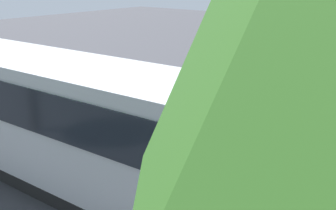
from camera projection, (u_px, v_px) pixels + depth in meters
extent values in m
plane|color=#38383D|center=(224.00, 150.00, 13.31)|extent=(80.00, 80.00, 0.00)
cube|color=#B7BABF|center=(82.00, 120.00, 10.47)|extent=(11.03, 2.85, 2.80)
cube|color=black|center=(116.00, 88.00, 11.26)|extent=(9.20, 0.34, 1.01)
cube|color=black|center=(36.00, 112.00, 9.33)|extent=(9.20, 0.34, 1.01)
cube|color=#198C3F|center=(118.00, 127.00, 11.60)|extent=(9.64, 0.34, 0.28)
cube|color=black|center=(85.00, 180.00, 10.96)|extent=(10.15, 2.62, 0.45)
torus|color=black|center=(31.00, 126.00, 13.94)|extent=(1.01, 0.35, 1.00)
torus|color=black|center=(239.00, 198.00, 9.53)|extent=(1.01, 0.35, 1.00)
cylinder|color=black|center=(231.00, 165.00, 11.21)|extent=(0.14, 0.14, 0.79)
cube|color=black|center=(231.00, 179.00, 11.37)|extent=(0.15, 0.28, 0.10)
cylinder|color=black|center=(235.00, 167.00, 11.10)|extent=(0.14, 0.14, 0.79)
cube|color=black|center=(235.00, 181.00, 11.25)|extent=(0.15, 0.28, 0.10)
cube|color=maroon|center=(234.00, 140.00, 10.94)|extent=(0.43, 0.36, 0.66)
cylinder|color=maroon|center=(227.00, 137.00, 11.11)|extent=(0.11, 0.11, 0.62)
sphere|color=tan|center=(227.00, 148.00, 11.20)|extent=(0.11, 0.11, 0.09)
cylinder|color=maroon|center=(241.00, 143.00, 10.75)|extent=(0.11, 0.11, 0.62)
sphere|color=tan|center=(241.00, 154.00, 10.85)|extent=(0.11, 0.11, 0.09)
sphere|color=tan|center=(235.00, 123.00, 10.80)|extent=(0.28, 0.28, 0.24)
cylinder|color=black|center=(189.00, 153.00, 11.94)|extent=(0.13, 0.13, 0.79)
cube|color=black|center=(189.00, 166.00, 12.11)|extent=(0.12, 0.27, 0.10)
cylinder|color=black|center=(193.00, 154.00, 11.86)|extent=(0.13, 0.13, 0.79)
cube|color=black|center=(194.00, 168.00, 12.02)|extent=(0.12, 0.27, 0.10)
cube|color=silver|center=(191.00, 129.00, 11.68)|extent=(0.40, 0.30, 0.66)
cylinder|color=silver|center=(184.00, 127.00, 11.81)|extent=(0.10, 0.10, 0.62)
sphere|color=tan|center=(184.00, 138.00, 11.90)|extent=(0.10, 0.10, 0.09)
cylinder|color=silver|center=(199.00, 131.00, 11.55)|extent=(0.10, 0.10, 0.62)
sphere|color=tan|center=(199.00, 141.00, 11.64)|extent=(0.10, 0.10, 0.09)
sphere|color=tan|center=(192.00, 113.00, 11.54)|extent=(0.25, 0.25, 0.24)
cylinder|color=black|center=(165.00, 146.00, 12.52)|extent=(0.14, 0.14, 0.73)
cube|color=black|center=(166.00, 158.00, 12.66)|extent=(0.14, 0.27, 0.10)
cylinder|color=black|center=(168.00, 147.00, 12.41)|extent=(0.14, 0.14, 0.73)
cube|color=black|center=(169.00, 159.00, 12.55)|extent=(0.14, 0.27, 0.10)
cube|color=#D8F233|center=(166.00, 125.00, 12.26)|extent=(0.42, 0.33, 0.61)
cube|color=silver|center=(166.00, 125.00, 12.26)|extent=(0.43, 0.35, 0.06)
cylinder|color=#D8F233|center=(161.00, 123.00, 12.42)|extent=(0.10, 0.10, 0.58)
sphere|color=tan|center=(161.00, 132.00, 12.51)|extent=(0.10, 0.10, 0.09)
cylinder|color=#D8F233|center=(172.00, 127.00, 12.09)|extent=(0.10, 0.10, 0.58)
sphere|color=tan|center=(172.00, 136.00, 12.17)|extent=(0.10, 0.10, 0.09)
sphere|color=tan|center=(166.00, 111.00, 12.13)|extent=(0.25, 0.25, 0.22)
cylinder|color=black|center=(133.00, 137.00, 13.10)|extent=(0.13, 0.13, 0.76)
cube|color=black|center=(134.00, 149.00, 13.25)|extent=(0.11, 0.26, 0.10)
cylinder|color=black|center=(137.00, 139.00, 13.00)|extent=(0.13, 0.13, 0.76)
cube|color=black|center=(138.00, 151.00, 13.15)|extent=(0.11, 0.26, 0.10)
cube|color=navy|center=(134.00, 116.00, 12.84)|extent=(0.39, 0.30, 0.64)
cylinder|color=navy|center=(129.00, 114.00, 12.98)|extent=(0.09, 0.09, 0.60)
sphere|color=tan|center=(129.00, 124.00, 13.08)|extent=(0.09, 0.09, 0.09)
cylinder|color=navy|center=(140.00, 118.00, 12.68)|extent=(0.09, 0.09, 0.60)
sphere|color=tan|center=(140.00, 127.00, 12.77)|extent=(0.09, 0.09, 0.09)
sphere|color=tan|center=(134.00, 102.00, 12.70)|extent=(0.24, 0.24, 0.23)
cylinder|color=#473823|center=(116.00, 129.00, 13.77)|extent=(0.13, 0.13, 0.78)
cube|color=black|center=(117.00, 141.00, 13.93)|extent=(0.12, 0.27, 0.10)
cylinder|color=#473823|center=(120.00, 130.00, 13.68)|extent=(0.13, 0.13, 0.78)
cube|color=black|center=(121.00, 142.00, 13.85)|extent=(0.12, 0.27, 0.10)
cube|color=#3F594C|center=(117.00, 108.00, 13.51)|extent=(0.40, 0.31, 0.65)
cylinder|color=#3F594C|center=(111.00, 106.00, 13.63)|extent=(0.10, 0.10, 0.62)
sphere|color=tan|center=(112.00, 115.00, 13.73)|extent=(0.10, 0.10, 0.09)
cylinder|color=#3F594C|center=(123.00, 109.00, 13.38)|extent=(0.10, 0.10, 0.62)
sphere|color=tan|center=(123.00, 118.00, 13.47)|extent=(0.10, 0.10, 0.09)
sphere|color=tan|center=(116.00, 94.00, 13.37)|extent=(0.25, 0.25, 0.24)
torus|color=black|center=(168.00, 166.00, 11.53)|extent=(0.61, 0.24, 0.60)
cylinder|color=silver|center=(168.00, 166.00, 11.53)|extent=(0.14, 0.12, 0.12)
torus|color=black|center=(218.00, 178.00, 10.89)|extent=(0.61, 0.24, 0.60)
cylinder|color=silver|center=(218.00, 178.00, 10.89)|extent=(0.14, 0.14, 0.12)
cylinder|color=silver|center=(169.00, 155.00, 11.40)|extent=(0.32, 0.12, 0.67)
cube|color=white|center=(190.00, 160.00, 11.14)|extent=(0.88, 0.44, 0.36)
cube|color=black|center=(206.00, 162.00, 10.92)|extent=(0.55, 0.32, 0.20)
cylinder|color=silver|center=(200.00, 172.00, 10.93)|extent=(0.46, 0.17, 0.08)
cylinder|color=black|center=(171.00, 145.00, 11.29)|extent=(0.15, 0.58, 0.04)
torus|color=black|center=(169.00, 102.00, 17.16)|extent=(0.61, 0.21, 0.60)
cylinder|color=silver|center=(169.00, 102.00, 17.16)|extent=(0.13, 0.12, 0.12)
torus|color=black|center=(148.00, 74.00, 17.33)|extent=(0.86, 0.25, 0.85)
cylinder|color=silver|center=(148.00, 74.00, 17.33)|extent=(0.14, 0.14, 0.12)
cylinder|color=silver|center=(174.00, 96.00, 16.97)|extent=(0.67, 0.15, 0.31)
cube|color=white|center=(165.00, 85.00, 17.05)|extent=(0.87, 0.40, 0.86)
cube|color=black|center=(159.00, 75.00, 17.08)|extent=(0.53, 0.29, 0.51)
cylinder|color=silver|center=(158.00, 80.00, 17.32)|extent=(0.38, 0.13, 0.38)
cylinder|color=black|center=(178.00, 91.00, 16.81)|extent=(0.12, 0.58, 0.04)
cube|color=black|center=(168.00, 79.00, 16.90)|extent=(0.52, 0.40, 0.53)
sphere|color=black|center=(177.00, 85.00, 16.75)|extent=(0.29, 0.29, 0.26)
cylinder|color=black|center=(170.00, 86.00, 16.71)|extent=(0.47, 0.15, 0.18)
cylinder|color=black|center=(158.00, 81.00, 16.95)|extent=(0.37, 0.15, 0.35)
cylinder|color=black|center=(175.00, 84.00, 17.01)|extent=(0.47, 0.15, 0.18)
cylinder|color=black|center=(163.00, 79.00, 17.24)|extent=(0.37, 0.15, 0.35)
cube|color=orange|center=(222.00, 119.00, 16.07)|extent=(0.34, 0.34, 0.03)
cone|color=orange|center=(223.00, 111.00, 15.98)|extent=(0.26, 0.26, 0.60)
cylinder|color=white|center=(223.00, 112.00, 15.98)|extent=(0.19, 0.19, 0.07)
cube|color=white|center=(247.00, 152.00, 13.18)|extent=(0.17, 3.53, 0.01)
cube|color=white|center=(173.00, 130.00, 14.94)|extent=(0.18, 3.91, 0.01)
cube|color=white|center=(114.00, 114.00, 16.71)|extent=(0.17, 3.52, 0.01)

